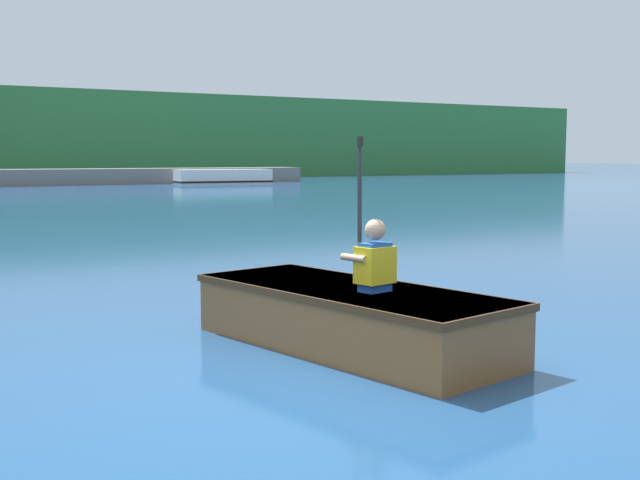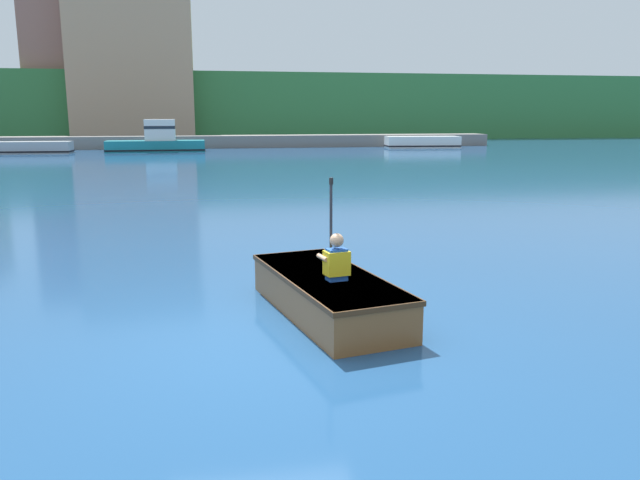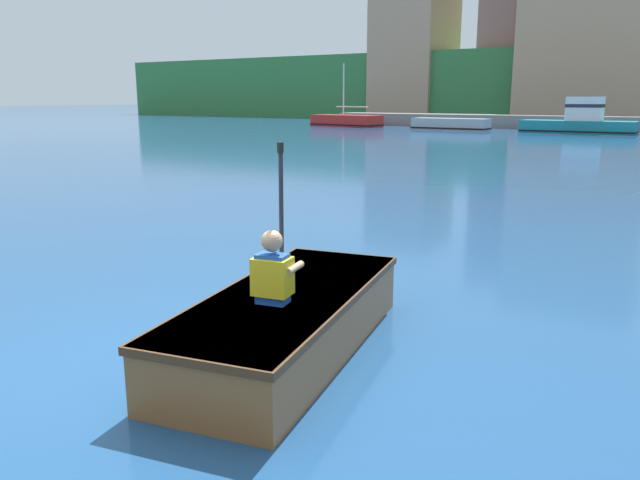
{
  "view_description": "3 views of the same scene",
  "coord_description": "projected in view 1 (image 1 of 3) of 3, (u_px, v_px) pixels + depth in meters",
  "views": [
    {
      "loc": [
        -2.64,
        -4.82,
        1.6
      ],
      "look_at": [
        0.88,
        1.25,
        0.87
      ],
      "focal_mm": 45.0,
      "sensor_mm": 36.0,
      "label": 1
    },
    {
      "loc": [
        -0.67,
        -6.76,
        2.52
      ],
      "look_at": [
        0.88,
        1.25,
        0.87
      ],
      "focal_mm": 35.0,
      "sensor_mm": 36.0,
      "label": 2
    },
    {
      "loc": [
        3.75,
        -3.28,
        2.1
      ],
      "look_at": [
        0.88,
        1.25,
        0.87
      ],
      "focal_mm": 35.0,
      "sensor_mm": 36.0,
      "label": 3
    }
  ],
  "objects": [
    {
      "name": "ground_plane",
      "position": [
        301.0,
        385.0,
        5.63
      ],
      "size": [
        300.0,
        300.0,
        0.0
      ],
      "primitive_type": "plane",
      "color": "navy"
    },
    {
      "name": "person_paddler",
      "position": [
        374.0,
        259.0,
        6.43
      ],
      "size": [
        0.4,
        0.38,
        1.24
      ],
      "color": "#1E4CA5",
      "rests_on": "rowboat_foreground"
    },
    {
      "name": "rowboat_foreground",
      "position": [
        346.0,
        313.0,
        6.72
      ],
      "size": [
        1.67,
        3.12,
        0.52
      ],
      "color": "brown",
      "rests_on": "ground"
    },
    {
      "name": "moored_boat_dock_west_end",
      "position": [
        223.0,
        177.0,
        46.66
      ],
      "size": [
        5.67,
        2.29,
        0.85
      ],
      "color": "white",
      "rests_on": "ground"
    }
  ]
}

